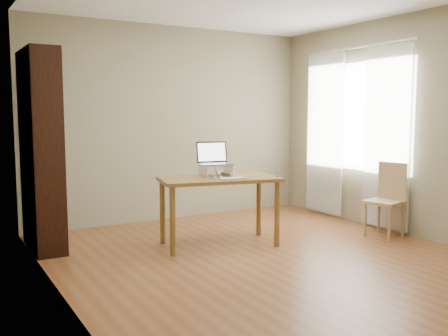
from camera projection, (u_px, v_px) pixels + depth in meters
room at (271, 128)px, 4.85m from camera, size 4.04×4.54×2.64m
bookshelf at (42, 151)px, 5.26m from camera, size 0.30×0.90×2.10m
curtains at (353, 134)px, 6.49m from camera, size 0.03×1.90×2.25m
desk at (219, 187)px, 5.43m from camera, size 1.38×0.89×0.75m
laptop_stand at (215, 169)px, 5.47m from camera, size 0.32×0.25×0.13m
laptop at (213, 159)px, 5.51m from camera, size 0.39×0.36×0.24m
keyboard at (232, 179)px, 5.24m from camera, size 0.29×0.16×0.02m
coaster at (279, 176)px, 5.51m from camera, size 0.09×0.09×0.01m
cat at (214, 171)px, 5.50m from camera, size 0.23×0.47×0.14m
chair at (389, 197)px, 5.85m from camera, size 0.46×0.46×0.86m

